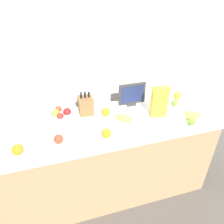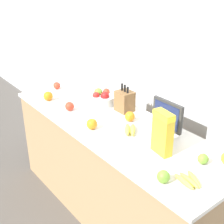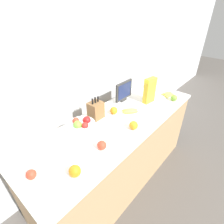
{
  "view_description": "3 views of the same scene",
  "coord_description": "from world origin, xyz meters",
  "px_view_note": "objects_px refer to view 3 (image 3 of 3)",
  "views": [
    {
      "loc": [
        -0.38,
        -1.58,
        2.09
      ],
      "look_at": [
        0.08,
        -0.02,
        1.02
      ],
      "focal_mm": 35.0,
      "sensor_mm": 36.0,
      "label": 1
    },
    {
      "loc": [
        1.72,
        -1.38,
        2.05
      ],
      "look_at": [
        -0.07,
        0.04,
        0.95
      ],
      "focal_mm": 50.0,
      "sensor_mm": 36.0,
      "label": 2
    },
    {
      "loc": [
        -1.16,
        -0.92,
        1.92
      ],
      "look_at": [
        -0.05,
        0.05,
        1.0
      ],
      "focal_mm": 28.0,
      "sensor_mm": 36.0,
      "label": 3
    }
  ],
  "objects_px": {
    "orange_front_left": "(147,85)",
    "apple_near_bananas": "(31,174)",
    "fruit_bowl": "(82,126)",
    "orange_back_center": "(134,125)",
    "banana_bunch_left": "(130,111)",
    "apple_leftmost": "(151,90)",
    "apple_middle": "(102,145)",
    "orange_by_cereal": "(75,171)",
    "cereal_box": "(150,89)",
    "knife_block": "(96,110)",
    "apple_rightmost": "(174,98)",
    "banana_bunch_right": "(168,94)",
    "orange_mid_left": "(114,110)",
    "small_monitor": "(124,91)"
  },
  "relations": [
    {
      "from": "banana_bunch_left",
      "to": "apple_near_bananas",
      "type": "relative_size",
      "value": 2.57
    },
    {
      "from": "apple_middle",
      "to": "banana_bunch_right",
      "type": "bearing_deg",
      "value": 1.32
    },
    {
      "from": "apple_leftmost",
      "to": "orange_back_center",
      "type": "bearing_deg",
      "value": -160.47
    },
    {
      "from": "fruit_bowl",
      "to": "apple_rightmost",
      "type": "distance_m",
      "value": 1.19
    },
    {
      "from": "apple_leftmost",
      "to": "orange_mid_left",
      "type": "distance_m",
      "value": 0.73
    },
    {
      "from": "cereal_box",
      "to": "banana_bunch_right",
      "type": "distance_m",
      "value": 0.37
    },
    {
      "from": "cereal_box",
      "to": "orange_back_center",
      "type": "height_order",
      "value": "cereal_box"
    },
    {
      "from": "apple_leftmost",
      "to": "apple_rightmost",
      "type": "height_order",
      "value": "apple_rightmost"
    },
    {
      "from": "banana_bunch_left",
      "to": "orange_front_left",
      "type": "bearing_deg",
      "value": 16.68
    },
    {
      "from": "orange_back_center",
      "to": "orange_by_cereal",
      "type": "distance_m",
      "value": 0.7
    },
    {
      "from": "fruit_bowl",
      "to": "orange_mid_left",
      "type": "height_order",
      "value": "fruit_bowl"
    },
    {
      "from": "orange_by_cereal",
      "to": "apple_middle",
      "type": "bearing_deg",
      "value": 7.57
    },
    {
      "from": "orange_front_left",
      "to": "orange_by_cereal",
      "type": "height_order",
      "value": "orange_by_cereal"
    },
    {
      "from": "fruit_bowl",
      "to": "banana_bunch_left",
      "type": "relative_size",
      "value": 1.41
    },
    {
      "from": "apple_rightmost",
      "to": "apple_middle",
      "type": "bearing_deg",
      "value": 175.79
    },
    {
      "from": "banana_bunch_right",
      "to": "apple_middle",
      "type": "bearing_deg",
      "value": -178.68
    },
    {
      "from": "small_monitor",
      "to": "apple_leftmost",
      "type": "relative_size",
      "value": 3.94
    },
    {
      "from": "knife_block",
      "to": "apple_rightmost",
      "type": "distance_m",
      "value": 0.99
    },
    {
      "from": "apple_near_bananas",
      "to": "orange_back_center",
      "type": "distance_m",
      "value": 0.93
    },
    {
      "from": "small_monitor",
      "to": "apple_rightmost",
      "type": "height_order",
      "value": "small_monitor"
    },
    {
      "from": "orange_mid_left",
      "to": "banana_bunch_left",
      "type": "bearing_deg",
      "value": -40.63
    },
    {
      "from": "knife_block",
      "to": "orange_front_left",
      "type": "bearing_deg",
      "value": -0.14
    },
    {
      "from": "cereal_box",
      "to": "orange_mid_left",
      "type": "xyz_separation_m",
      "value": [
        -0.48,
        0.14,
        -0.12
      ]
    },
    {
      "from": "apple_middle",
      "to": "orange_back_center",
      "type": "bearing_deg",
      "value": -5.8
    },
    {
      "from": "knife_block",
      "to": "apple_rightmost",
      "type": "bearing_deg",
      "value": -27.3
    },
    {
      "from": "fruit_bowl",
      "to": "orange_mid_left",
      "type": "distance_m",
      "value": 0.42
    },
    {
      "from": "banana_bunch_right",
      "to": "apple_middle",
      "type": "height_order",
      "value": "apple_middle"
    },
    {
      "from": "cereal_box",
      "to": "orange_by_cereal",
      "type": "relative_size",
      "value": 3.5
    },
    {
      "from": "banana_bunch_right",
      "to": "apple_rightmost",
      "type": "height_order",
      "value": "apple_rightmost"
    },
    {
      "from": "small_monitor",
      "to": "orange_by_cereal",
      "type": "height_order",
      "value": "small_monitor"
    },
    {
      "from": "knife_block",
      "to": "banana_bunch_right",
      "type": "xyz_separation_m",
      "value": [
        0.97,
        -0.34,
        -0.07
      ]
    },
    {
      "from": "banana_bunch_left",
      "to": "fruit_bowl",
      "type": "bearing_deg",
      "value": 164.82
    },
    {
      "from": "knife_block",
      "to": "apple_leftmost",
      "type": "xyz_separation_m",
      "value": [
        0.91,
        -0.12,
        -0.06
      ]
    },
    {
      "from": "apple_middle",
      "to": "orange_by_cereal",
      "type": "xyz_separation_m",
      "value": [
        -0.31,
        -0.04,
        0.0
      ]
    },
    {
      "from": "orange_back_center",
      "to": "orange_front_left",
      "type": "xyz_separation_m",
      "value": [
        0.91,
        0.41,
        0.0
      ]
    },
    {
      "from": "banana_bunch_right",
      "to": "apple_near_bananas",
      "type": "bearing_deg",
      "value": 175.63
    },
    {
      "from": "fruit_bowl",
      "to": "apple_near_bananas",
      "type": "distance_m",
      "value": 0.59
    },
    {
      "from": "knife_block",
      "to": "cereal_box",
      "type": "relative_size",
      "value": 0.89
    },
    {
      "from": "small_monitor",
      "to": "apple_near_bananas",
      "type": "bearing_deg",
      "value": -170.8
    },
    {
      "from": "knife_block",
      "to": "cereal_box",
      "type": "distance_m",
      "value": 0.7
    },
    {
      "from": "small_monitor",
      "to": "orange_front_left",
      "type": "relative_size",
      "value": 3.24
    },
    {
      "from": "banana_bunch_left",
      "to": "apple_middle",
      "type": "relative_size",
      "value": 2.32
    },
    {
      "from": "fruit_bowl",
      "to": "orange_back_center",
      "type": "relative_size",
      "value": 3.07
    },
    {
      "from": "orange_front_left",
      "to": "apple_near_bananas",
      "type": "bearing_deg",
      "value": -173.75
    },
    {
      "from": "banana_bunch_left",
      "to": "banana_bunch_right",
      "type": "xyz_separation_m",
      "value": [
        0.66,
        -0.13,
        -0.0
      ]
    },
    {
      "from": "apple_leftmost",
      "to": "apple_near_bananas",
      "type": "distance_m",
      "value": 1.72
    },
    {
      "from": "banana_bunch_left",
      "to": "orange_back_center",
      "type": "bearing_deg",
      "value": -137.87
    },
    {
      "from": "orange_mid_left",
      "to": "orange_back_center",
      "type": "xyz_separation_m",
      "value": [
        -0.08,
        -0.32,
        0.0
      ]
    },
    {
      "from": "fruit_bowl",
      "to": "apple_middle",
      "type": "bearing_deg",
      "value": -99.54
    },
    {
      "from": "banana_bunch_left",
      "to": "apple_leftmost",
      "type": "xyz_separation_m",
      "value": [
        0.59,
        0.09,
        0.02
      ]
    }
  ]
}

